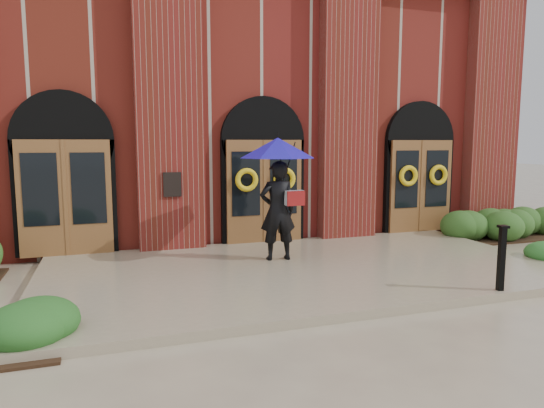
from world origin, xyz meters
name	(u,v)px	position (x,y,z in m)	size (l,w,h in m)	color
ground	(307,276)	(0.00, 0.00, 0.00)	(90.00, 90.00, 0.00)	tan
landing	(304,270)	(0.00, 0.15, 0.07)	(10.00, 5.30, 0.15)	gray
church_building	(212,117)	(0.00, 8.78, 3.50)	(16.20, 12.53, 7.00)	maroon
man_with_umbrella	(278,175)	(-0.30, 0.86, 1.93)	(1.72, 1.72, 2.54)	black
metal_post	(502,257)	(2.48, -2.35, 0.72)	(0.17, 0.17, 1.09)	black
hedge_wall_right	(505,224)	(6.56, 1.74, 0.38)	(2.95, 1.18, 0.76)	#284C1B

